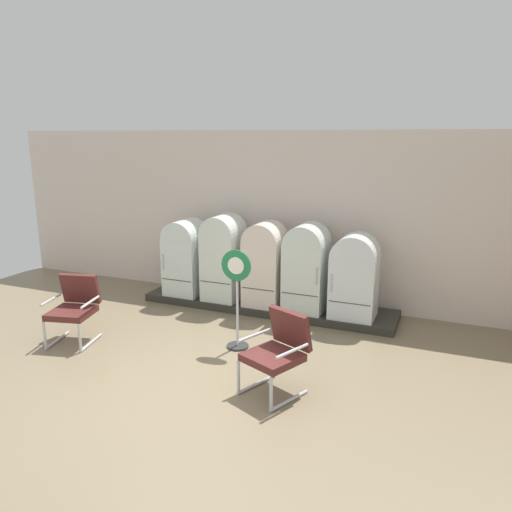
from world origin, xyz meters
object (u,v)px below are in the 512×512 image
Objects in this scene: refrigerator_2 at (265,262)px; sign_stand at (237,301)px; refrigerator_1 at (223,255)px; armchair_left at (75,305)px; armchair_right at (278,348)px; refrigerator_3 at (306,265)px; refrigerator_4 at (354,275)px; refrigerator_0 at (186,255)px.

refrigerator_2 is 1.60m from sign_stand.
refrigerator_1 is 1.91m from sign_stand.
armchair_right is at bearing -4.55° from armchair_left.
refrigerator_2 is 0.99× the size of refrigerator_3.
refrigerator_1 is at bearing 179.90° from refrigerator_3.
refrigerator_1 is 1.04× the size of sign_stand.
armchair_left is at bearing 175.45° from armchair_right.
refrigerator_1 reaches higher than sign_stand.
armchair_left is at bearing -133.58° from refrigerator_2.
refrigerator_2 is at bearing -1.87° from refrigerator_1.
refrigerator_3 is at bearing 176.78° from refrigerator_4.
armchair_right is at bearing -44.12° from sign_stand.
refrigerator_0 is at bearing 179.06° from refrigerator_4.
refrigerator_4 is 0.93× the size of sign_stand.
armchair_left is (-2.89, -2.29, -0.35)m from refrigerator_3.
sign_stand is at bearing -131.12° from refrigerator_4.
armchair_right is at bearing -52.22° from refrigerator_1.
refrigerator_4 reaches higher than armchair_right.
sign_stand is at bearing -58.06° from refrigerator_1.
refrigerator_0 is at bearing 76.12° from armchair_left.
refrigerator_2 is (0.81, -0.03, -0.04)m from refrigerator_1.
armchair_left is 2.45m from sign_stand.
refrigerator_0 is at bearing 179.81° from refrigerator_1.
armchair_right is at bearing -42.81° from refrigerator_0.
refrigerator_3 is 0.82m from refrigerator_4.
refrigerator_2 reaches higher than armchair_left.
refrigerator_2 reaches higher than refrigerator_0.
refrigerator_3 is 1.70m from sign_stand.
armchair_left is (-3.71, -2.24, -0.29)m from refrigerator_4.
armchair_left is (-0.57, -2.30, -0.31)m from refrigerator_0.
sign_stand is (-0.98, 0.95, 0.16)m from armchair_right.
refrigerator_0 is at bearing 137.19° from armchair_right.
refrigerator_0 is at bearing 179.87° from refrigerator_3.
refrigerator_3 is 1.00× the size of sign_stand.
refrigerator_0 is 3.78m from armchair_right.
refrigerator_1 reaches higher than refrigerator_0.
refrigerator_3 is at bearing 99.75° from armchair_right.
armchair_left is at bearing -141.62° from refrigerator_3.
refrigerator_2 is at bearing -178.16° from refrigerator_3.
refrigerator_3 is 2.62m from armchair_right.
armchair_right is at bearing -80.25° from refrigerator_3.
refrigerator_1 reaches higher than refrigerator_2.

